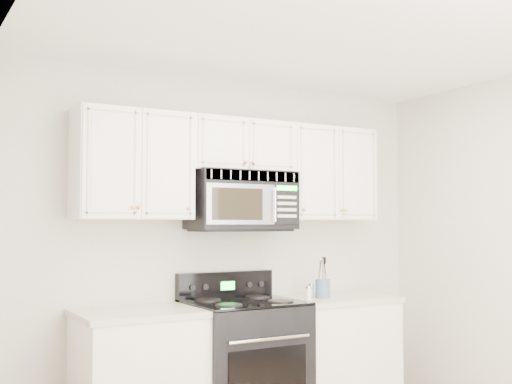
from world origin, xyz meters
TOP-DOWN VIEW (x-y plane):
  - room at (0.00, 0.00)m, footprint 3.51×3.51m
  - base_cabinet_right at (0.80, 1.44)m, footprint 0.86×0.65m
  - range at (-0.04, 1.42)m, footprint 0.79×0.72m
  - upper_cabinets at (0.00, 1.58)m, footprint 2.44×0.37m
  - microwave at (0.02, 1.55)m, footprint 0.79×0.44m
  - utensil_crock at (0.64, 1.38)m, footprint 0.12×0.12m
  - shaker_salt at (0.49, 1.36)m, footprint 0.04×0.04m
  - shaker_pepper at (0.60, 1.48)m, footprint 0.04×0.04m

SIDE VIEW (x-z plane):
  - base_cabinet_right at x=0.80m, z-range -0.03..0.89m
  - range at x=-0.04m, z-range -0.08..1.05m
  - shaker_salt at x=0.49m, z-range 0.92..1.02m
  - shaker_pepper at x=0.60m, z-range 0.92..1.03m
  - utensil_crock at x=0.64m, z-range 0.84..1.15m
  - room at x=0.00m, z-range 0.00..2.60m
  - microwave at x=0.02m, z-range 1.45..1.88m
  - upper_cabinets at x=0.00m, z-range 1.56..2.31m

